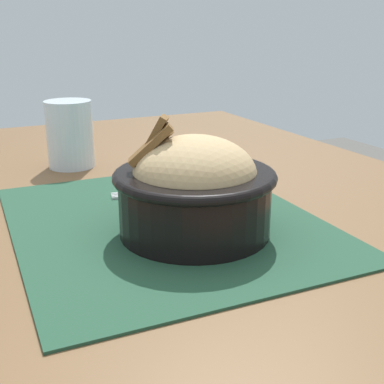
% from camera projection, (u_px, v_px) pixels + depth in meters
% --- Properties ---
extents(table, '(1.38, 0.90, 0.77)m').
position_uv_depth(table, '(171.00, 256.00, 0.68)').
color(table, brown).
rests_on(table, ground_plane).
extents(placemat, '(0.43, 0.37, 0.00)m').
position_uv_depth(placemat, '(165.00, 221.00, 0.63)').
color(placemat, '#1E422D').
rests_on(placemat, table).
extents(bowl, '(0.19, 0.19, 0.14)m').
position_uv_depth(bowl, '(192.00, 189.00, 0.57)').
color(bowl, black).
rests_on(bowl, placemat).
extents(fork, '(0.04, 0.13, 0.00)m').
position_uv_depth(fork, '(154.00, 193.00, 0.72)').
color(fork, silver).
rests_on(fork, placemat).
extents(drinking_glass, '(0.08, 0.08, 0.11)m').
position_uv_depth(drinking_glass, '(70.00, 138.00, 0.86)').
color(drinking_glass, silver).
rests_on(drinking_glass, table).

